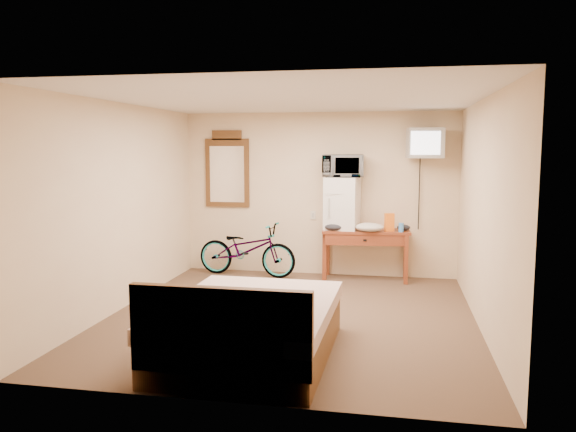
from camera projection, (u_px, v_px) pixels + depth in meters
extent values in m
plane|color=#4E3B27|center=(291.00, 316.00, 6.57)|extent=(4.60, 4.60, 0.00)
plane|color=silver|center=(292.00, 99.00, 6.27)|extent=(4.60, 4.60, 0.00)
cube|color=beige|center=(318.00, 194.00, 8.66)|extent=(4.20, 0.04, 2.50)
cube|color=beige|center=(236.00, 244.00, 4.18)|extent=(4.20, 0.04, 2.50)
cube|color=beige|center=(122.00, 207.00, 6.81)|extent=(0.04, 4.60, 2.50)
cube|color=beige|center=(483.00, 214.00, 6.03)|extent=(0.04, 4.60, 2.50)
cube|color=beige|center=(313.00, 215.00, 8.70)|extent=(0.08, 0.01, 0.13)
cube|color=maroon|center=(366.00, 231.00, 8.33)|extent=(1.32, 0.59, 0.04)
cube|color=maroon|center=(325.00, 257.00, 8.29)|extent=(0.06, 0.06, 0.71)
cube|color=maroon|center=(406.00, 260.00, 8.08)|extent=(0.06, 0.06, 0.71)
cube|color=maroon|center=(328.00, 252.00, 8.68)|extent=(0.06, 0.06, 0.71)
cube|color=maroon|center=(406.00, 255.00, 8.46)|extent=(0.06, 0.06, 0.71)
cube|color=maroon|center=(365.00, 240.00, 8.13)|extent=(1.16, 0.13, 0.16)
cube|color=black|center=(365.00, 240.00, 8.11)|extent=(0.05, 0.02, 0.03)
cube|color=white|center=(342.00, 203.00, 8.37)|extent=(0.53, 0.51, 0.78)
cube|color=#A7A7A1|center=(341.00, 194.00, 8.12)|extent=(0.48, 0.01, 0.00)
cylinder|color=#A7A7A1|center=(329.00, 208.00, 8.18)|extent=(0.02, 0.02, 0.28)
imported|color=white|center=(343.00, 166.00, 8.30)|extent=(0.64, 0.46, 0.33)
cube|color=orange|center=(389.00, 222.00, 8.19)|extent=(0.15, 0.12, 0.26)
cylinder|color=#428BE1|center=(401.00, 227.00, 8.11)|extent=(0.07, 0.07, 0.13)
ellipsoid|color=beige|center=(369.00, 227.00, 8.15)|extent=(0.41, 0.32, 0.13)
ellipsoid|color=black|center=(334.00, 227.00, 8.25)|extent=(0.28, 0.21, 0.10)
ellipsoid|color=black|center=(404.00, 228.00, 8.26)|extent=(0.19, 0.16, 0.09)
cube|color=black|center=(424.00, 150.00, 8.27)|extent=(0.14, 0.02, 0.14)
cylinder|color=black|center=(424.00, 150.00, 8.23)|extent=(0.05, 0.30, 0.05)
cube|color=#A7A7A1|center=(425.00, 143.00, 8.00)|extent=(0.53, 0.46, 0.43)
cube|color=white|center=(426.00, 143.00, 7.80)|extent=(0.40, 0.06, 0.32)
cube|color=black|center=(424.00, 143.00, 8.21)|extent=(0.30, 0.04, 0.26)
cube|color=brown|center=(227.00, 173.00, 8.87)|extent=(0.71, 0.04, 1.07)
cube|color=brown|center=(227.00, 135.00, 8.80)|extent=(0.47, 0.04, 0.15)
cube|color=white|center=(227.00, 174.00, 8.85)|extent=(0.56, 0.01, 0.88)
imported|color=black|center=(247.00, 249.00, 8.62)|extent=(1.62, 0.72, 0.82)
cube|color=brown|center=(251.00, 335.00, 5.30)|extent=(1.49, 1.97, 0.40)
cube|color=beige|center=(251.00, 309.00, 5.27)|extent=(1.54, 2.01, 0.14)
cube|color=brown|center=(220.00, 332.00, 4.33)|extent=(1.45, 0.08, 0.70)
ellipsoid|color=white|center=(192.00, 314.00, 4.69)|extent=(0.57, 0.35, 0.20)
ellipsoid|color=white|center=(271.00, 318.00, 4.56)|extent=(0.57, 0.35, 0.20)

